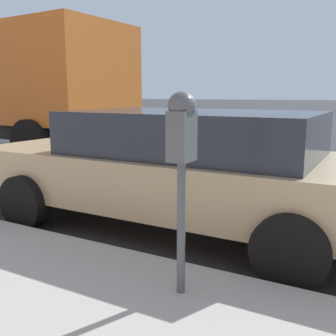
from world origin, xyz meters
The scene contains 4 objects.
ground_plane centered at (0.00, 0.00, 0.00)m, with size 220.00×220.00×0.00m, color #333335.
parking_meter centered at (-2.67, 0.08, 1.24)m, with size 0.21×0.19×1.43m.
car_tan centered at (-0.99, 0.94, 0.74)m, with size 2.12×4.91×1.37m.
dump_truck centered at (2.28, 8.08, 1.61)m, with size 3.10×7.96×3.15m.
Camera 1 is at (-5.01, -1.12, 1.56)m, focal length 42.00 mm.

